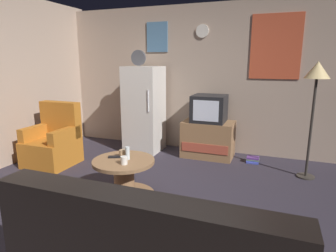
{
  "coord_description": "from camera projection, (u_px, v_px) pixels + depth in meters",
  "views": [
    {
      "loc": [
        1.32,
        -2.57,
        1.6
      ],
      "look_at": [
        0.0,
        0.9,
        0.75
      ],
      "focal_mm": 30.76,
      "sensor_mm": 36.0,
      "label": 1
    }
  ],
  "objects": [
    {
      "name": "wine_glass",
      "position": [
        128.0,
        153.0,
        3.33
      ],
      "size": [
        0.05,
        0.05,
        0.15
      ],
      "primitive_type": "cylinder",
      "color": "silver",
      "rests_on": "coffee_table"
    },
    {
      "name": "coffee_table",
      "position": [
        124.0,
        179.0,
        3.38
      ],
      "size": [
        0.72,
        0.72,
        0.48
      ],
      "color": "#8E6642",
      "rests_on": "ground_plane"
    },
    {
      "name": "book_stack",
      "position": [
        253.0,
        160.0,
        4.61
      ],
      "size": [
        0.2,
        0.18,
        0.09
      ],
      "color": "#3E4AB3",
      "rests_on": "ground_plane"
    },
    {
      "name": "armchair",
      "position": [
        54.0,
        143.0,
        4.5
      ],
      "size": [
        0.68,
        0.68,
        0.96
      ],
      "color": "#B2661E",
      "rests_on": "ground_plane"
    },
    {
      "name": "wall_with_art",
      "position": [
        199.0,
        79.0,
        5.1
      ],
      "size": [
        5.2,
        0.12,
        2.53
      ],
      "color": "tan",
      "rests_on": "ground_plane"
    },
    {
      "name": "crt_tv",
      "position": [
        209.0,
        108.0,
        4.73
      ],
      "size": [
        0.54,
        0.51,
        0.44
      ],
      "color": "black",
      "rests_on": "tv_stand"
    },
    {
      "name": "standing_lamp",
      "position": [
        317.0,
        79.0,
        3.74
      ],
      "size": [
        0.32,
        0.32,
        1.59
      ],
      "color": "#332D28",
      "rests_on": "ground_plane"
    },
    {
      "name": "mug_ceramic_tan",
      "position": [
        122.0,
        154.0,
        3.41
      ],
      "size": [
        0.08,
        0.08,
        0.09
      ],
      "primitive_type": "cylinder",
      "color": "tan",
      "rests_on": "coffee_table"
    },
    {
      "name": "fridge",
      "position": [
        144.0,
        109.0,
        5.1
      ],
      "size": [
        0.6,
        0.62,
        1.77
      ],
      "color": "silver",
      "rests_on": "ground_plane"
    },
    {
      "name": "tv_stand",
      "position": [
        208.0,
        139.0,
        4.85
      ],
      "size": [
        0.84,
        0.53,
        0.6
      ],
      "color": "#8E6642",
      "rests_on": "ground_plane"
    },
    {
      "name": "ground_plane",
      "position": [
        139.0,
        210.0,
        3.16
      ],
      "size": [
        12.0,
        12.0,
        0.0
      ],
      "primitive_type": "plane",
      "color": "#2D2833"
    },
    {
      "name": "remote_control",
      "position": [
        115.0,
        157.0,
        3.39
      ],
      "size": [
        0.15,
        0.1,
        0.02
      ],
      "primitive_type": "cube",
      "rotation": [
        0.0,
        0.0,
        0.42
      ],
      "color": "black",
      "rests_on": "coffee_table"
    },
    {
      "name": "mug_ceramic_white",
      "position": [
        124.0,
        160.0,
        3.17
      ],
      "size": [
        0.08,
        0.08,
        0.09
      ],
      "primitive_type": "cylinder",
      "color": "silver",
      "rests_on": "coffee_table"
    }
  ]
}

